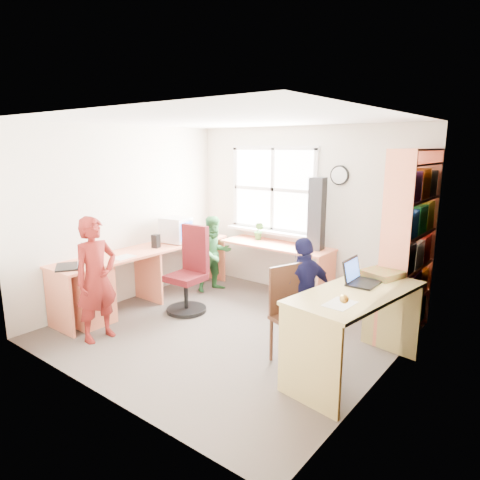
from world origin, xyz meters
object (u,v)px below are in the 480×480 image
at_px(swivel_chair, 190,275).
at_px(cd_tower, 317,214).
at_px(person_navy, 304,294).
at_px(bookshelf, 409,250).
at_px(laptop_right, 359,278).
at_px(wooden_chair, 293,311).
at_px(potted_plant, 259,231).
at_px(right_desk, 356,315).
at_px(person_red, 96,279).
at_px(l_desk, 135,279).
at_px(laptop_left, 73,262).
at_px(crt_monitor, 176,230).
at_px(person_green, 215,254).

bearing_deg(swivel_chair, cd_tower, 45.15).
relative_size(cd_tower, person_navy, 0.80).
xyz_separation_m(bookshelf, laptop_right, (-0.16, -0.99, -0.11)).
height_order(wooden_chair, person_navy, person_navy).
relative_size(cd_tower, potted_plant, 3.59).
bearing_deg(right_desk, wooden_chair, -161.83).
xyz_separation_m(cd_tower, person_red, (-1.34, -2.52, -0.54)).
bearing_deg(l_desk, laptop_left, -102.38).
bearing_deg(laptop_right, potted_plant, 57.43).
bearing_deg(laptop_right, l_desk, 99.02).
bearing_deg(person_navy, l_desk, -54.63).
height_order(l_desk, potted_plant, potted_plant).
xyz_separation_m(l_desk, right_desk, (2.88, 0.25, 0.15)).
bearing_deg(laptop_right, swivel_chair, 88.93).
bearing_deg(l_desk, wooden_chair, 3.73).
bearing_deg(laptop_left, potted_plant, 104.34).
relative_size(crt_monitor, person_red, 0.30).
bearing_deg(swivel_chair, bookshelf, 18.56).
bearing_deg(person_green, wooden_chair, -101.71).
distance_m(laptop_left, person_green, 2.09).
bearing_deg(person_red, right_desk, -67.58).
bearing_deg(person_red, wooden_chair, -64.39).
height_order(person_green, person_navy, person_navy).
bearing_deg(person_green, bookshelf, -68.54).
bearing_deg(bookshelf, person_red, -140.11).
relative_size(swivel_chair, crt_monitor, 2.67).
distance_m(cd_tower, person_navy, 1.57).
xyz_separation_m(cd_tower, potted_plant, (-0.95, 0.02, -0.35)).
height_order(bookshelf, laptop_left, bookshelf).
bearing_deg(bookshelf, laptop_left, -144.69).
xyz_separation_m(right_desk, crt_monitor, (-3.03, 0.65, 0.33)).
bearing_deg(laptop_right, wooden_chair, 121.62).
relative_size(right_desk, laptop_right, 4.42).
distance_m(crt_monitor, person_red, 1.73).
height_order(bookshelf, potted_plant, bookshelf).
xyz_separation_m(laptop_left, potted_plant, (0.85, 2.53, 0.08)).
relative_size(crt_monitor, cd_tower, 0.43).
relative_size(laptop_left, cd_tower, 0.48).
xyz_separation_m(swivel_chair, laptop_right, (2.29, -0.01, 0.41)).
xyz_separation_m(person_red, person_green, (-0.06, 2.04, -0.13)).
relative_size(bookshelf, laptop_right, 6.07).
distance_m(swivel_chair, person_green, 0.84).
relative_size(person_green, person_navy, 0.93).
height_order(l_desk, laptop_right, laptop_right).
bearing_deg(cd_tower, laptop_right, -52.29).
height_order(bookshelf, person_green, bookshelf).
bearing_deg(potted_plant, swivel_chair, -98.15).
bearing_deg(person_red, crt_monitor, 16.67).
xyz_separation_m(right_desk, person_green, (-2.63, 1.04, -0.04)).
bearing_deg(person_navy, laptop_right, 116.04).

